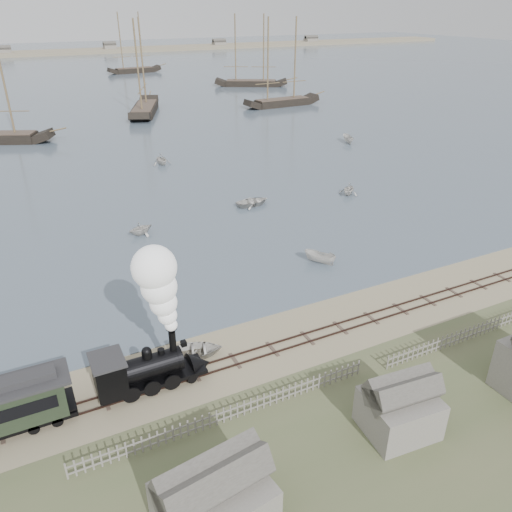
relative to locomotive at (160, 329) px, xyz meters
name	(u,v)px	position (x,y,z in m)	size (l,w,h in m)	color
ground	(272,331)	(9.11, 2.00, -4.40)	(600.00, 600.00, 0.00)	tan
harbor_water	(43,75)	(9.11, 172.00, -4.37)	(600.00, 336.00, 0.06)	#465664
rail_track	(285,345)	(9.11, 0.00, -4.36)	(120.00, 1.80, 0.16)	#32201B
picket_fence_west	(232,420)	(2.61, -5.00, -4.40)	(19.00, 0.10, 1.20)	slate
picket_fence_east	(466,340)	(21.61, -5.50, -4.40)	(15.00, 0.10, 1.20)	slate
shed_mid	(396,429)	(11.11, -10.00, -4.40)	(4.00, 3.50, 3.60)	slate
far_spit	(26,56)	(9.11, 252.00, -4.40)	(500.00, 20.00, 1.80)	tan
locomotive	(160,329)	(0.00, 0.00, 0.00)	(7.65, 2.86, 9.54)	black
beached_dinghy	(196,350)	(2.90, 1.88, -4.00)	(3.83, 2.74, 0.79)	beige
rowboat_1	(141,228)	(4.76, 24.15, -3.60)	(2.81, 2.42, 1.48)	beige
rowboat_2	(320,258)	(18.48, 9.78, -3.73)	(3.15, 1.19, 1.22)	beige
rowboat_3	(253,202)	(19.57, 26.65, -3.89)	(4.33, 3.09, 0.90)	beige
rowboat_4	(349,189)	(32.52, 24.50, -3.57)	(2.91, 2.51, 1.53)	beige
rowboat_5	(348,139)	(48.46, 46.82, -3.65)	(3.55, 1.34, 1.37)	beige
rowboat_7	(161,159)	(14.48, 48.61, -3.47)	(3.28, 2.83, 1.73)	beige
schooner_3	(141,67)	(22.99, 89.69, 5.66)	(22.61, 5.22, 20.00)	black
schooner_4	(283,62)	(55.40, 83.60, 5.66)	(19.50, 4.50, 20.00)	black
schooner_5	(251,50)	(62.74, 116.04, 5.66)	(21.58, 4.98, 20.00)	black
schooner_8	(132,43)	(39.27, 163.42, 5.66)	(18.85, 4.35, 20.00)	black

